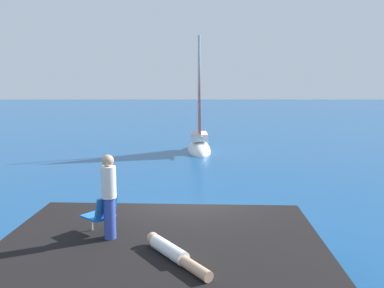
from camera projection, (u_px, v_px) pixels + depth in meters
name	position (u px, v px, depth m)	size (l,w,h in m)	color
ground_plane	(188.00, 235.00, 10.36)	(160.00, 160.00, 0.00)	navy
shore_ledge	(161.00, 271.00, 7.26)	(6.05, 4.72, 1.07)	black
boulder_seaward	(198.00, 239.00, 10.06)	(1.20, 0.96, 0.66)	black
boulder_inland	(132.00, 244.00, 9.75)	(0.70, 0.56, 0.39)	black
sailboat_near	(199.00, 145.00, 22.70)	(1.46, 3.97, 7.30)	white
person_sunbather	(173.00, 253.00, 6.52)	(1.14, 1.50, 0.25)	white
person_standing	(109.00, 194.00, 7.28)	(0.28, 0.28, 1.62)	#334CB2
beach_chair	(102.00, 213.00, 7.54)	(0.76, 0.75, 0.80)	blue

